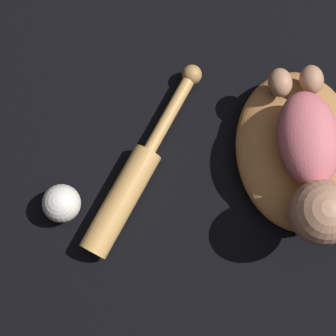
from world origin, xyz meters
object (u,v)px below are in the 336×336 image
Objects in this scene: baseball_bat at (133,179)px; baseball at (62,203)px; baseball_glove at (307,150)px; baby_figure at (313,167)px.

baseball_bat is 5.42× the size of baseball.
baseball_glove is at bearing 104.39° from baseball_bat.
baby_figure is 0.35m from baseball_bat.
baseball_bat is 0.15m from baseball.
baseball_bat is at bearing -84.06° from baby_figure.
baseball_bat is (0.09, -0.34, -0.01)m from baseball_glove.
baby_figure is at bearing 95.94° from baseball_bat.
baby_figure is 4.61× the size of baseball.
baby_figure reaches higher than baseball_glove.
baby_figure is 0.49m from baseball.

